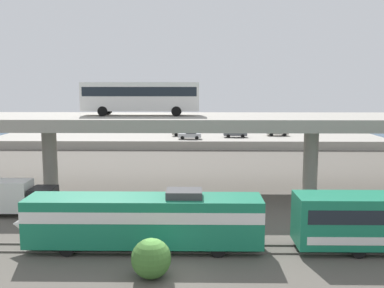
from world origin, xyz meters
TOP-DOWN VIEW (x-y plane):
  - ground_plane at (0.00, 0.00)m, footprint 260.00×260.00m
  - rail_strip_near at (0.00, 3.28)m, footprint 110.00×0.12m
  - rail_strip_far at (0.00, 4.72)m, footprint 110.00×0.12m
  - train_locomotive at (-2.51, 4.00)m, footprint 16.98×3.04m
  - highway_overpass at (0.00, 20.00)m, footprint 96.00×10.96m
  - transit_bus_on_overpass at (-3.98, 20.29)m, footprint 12.00×2.68m
  - service_truck_east at (-13.97, 11.65)m, footprint 6.80×2.46m
  - pier_parking_lot at (0.00, 55.00)m, footprint 71.85×12.34m
  - parked_car_0 at (0.44, 52.10)m, footprint 4.08×1.97m
  - parked_car_1 at (16.89, 57.34)m, footprint 4.04×2.00m
  - parked_car_2 at (-0.99, 56.59)m, footprint 4.10×1.87m
  - parked_car_3 at (8.78, 54.80)m, footprint 4.27×1.82m
  - harbor_water at (0.00, 78.00)m, footprint 140.00×36.00m
  - shrub_right at (-0.79, -0.36)m, footprint 2.35×2.35m

SIDE VIEW (x-z plane):
  - ground_plane at x=0.00m, z-range 0.00..0.00m
  - harbor_water at x=0.00m, z-range 0.00..0.01m
  - rail_strip_near at x=0.00m, z-range 0.00..0.12m
  - rail_strip_far at x=0.00m, z-range 0.00..0.12m
  - pier_parking_lot at x=0.00m, z-range 0.00..1.53m
  - shrub_right at x=-0.79m, z-range 0.00..2.35m
  - service_truck_east at x=-13.97m, z-range 0.12..3.16m
  - train_locomotive at x=-2.51m, z-range 0.10..4.28m
  - parked_car_2 at x=-0.99m, z-range 1.55..3.05m
  - parked_car_3 at x=8.78m, z-range 1.55..3.05m
  - parked_car_0 at x=0.44m, z-range 1.56..3.06m
  - parked_car_1 at x=16.89m, z-range 1.56..3.06m
  - highway_overpass at x=0.00m, z-range 3.22..11.24m
  - transit_bus_on_overpass at x=-3.98m, z-range 8.38..11.78m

